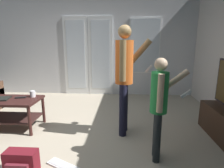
% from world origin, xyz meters
% --- Properties ---
extents(ground_plane, '(5.84, 5.34, 0.02)m').
position_xyz_m(ground_plane, '(0.00, 0.00, -0.01)').
color(ground_plane, '#AEA08B').
extents(wall_back_with_doors, '(5.84, 0.09, 2.84)m').
position_xyz_m(wall_back_with_doors, '(0.05, 2.63, 1.38)').
color(wall_back_with_doors, silver).
rests_on(wall_back_with_doors, ground_plane).
extents(coffee_table, '(1.02, 0.57, 0.51)m').
position_xyz_m(coffee_table, '(-0.96, 0.38, 0.37)').
color(coffee_table, '#351917').
rests_on(coffee_table, ground_plane).
extents(person_adult, '(0.58, 0.46, 1.69)m').
position_xyz_m(person_adult, '(0.99, 0.32, 1.01)').
color(person_adult, black).
rests_on(person_adult, ground_plane).
extents(person_child, '(0.51, 0.34, 1.27)m').
position_xyz_m(person_child, '(1.40, -0.34, 0.76)').
color(person_child, '#24292A').
rests_on(person_child, ground_plane).
extents(backpack, '(0.35, 0.20, 0.27)m').
position_xyz_m(backpack, '(-0.16, -0.70, 0.13)').
color(backpack, maroon).
rests_on(backpack, ground_plane).
extents(loose_keyboard, '(0.45, 0.31, 0.02)m').
position_xyz_m(loose_keyboard, '(0.27, -0.57, 0.01)').
color(loose_keyboard, white).
rests_on(loose_keyboard, ground_plane).
extents(cup_near_edge, '(0.09, 0.09, 0.11)m').
position_xyz_m(cup_near_edge, '(-0.60, 0.54, 0.57)').
color(cup_near_edge, white).
rests_on(cup_near_edge, coffee_table).
extents(tv_remote_black, '(0.18, 0.09, 0.02)m').
position_xyz_m(tv_remote_black, '(-0.78, 0.45, 0.52)').
color(tv_remote_black, black).
rests_on(tv_remote_black, coffee_table).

